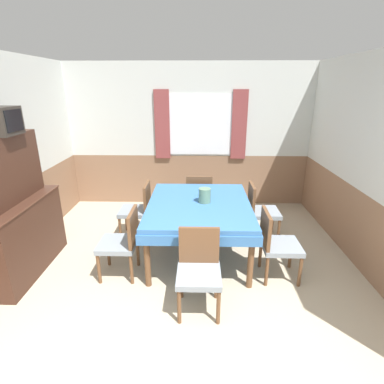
{
  "coord_description": "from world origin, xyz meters",
  "views": [
    {
      "loc": [
        0.18,
        -1.66,
        2.2
      ],
      "look_at": [
        0.09,
        1.97,
        0.9
      ],
      "focal_mm": 28.0,
      "sensor_mm": 36.0,
      "label": 1
    }
  ],
  "objects": [
    {
      "name": "wall_back",
      "position": [
        0.01,
        3.9,
        1.31
      ],
      "size": [
        4.82,
        0.09,
        2.6
      ],
      "color": "silver",
      "rests_on": "ground_plane"
    },
    {
      "name": "chair_right_far",
      "position": [
        1.09,
        2.46,
        0.46
      ],
      "size": [
        0.44,
        0.44,
        0.85
      ],
      "rotation": [
        0.0,
        0.0,
        4.71
      ],
      "color": "brown",
      "rests_on": "ground_plane"
    },
    {
      "name": "chair_left_near",
      "position": [
        -0.72,
        1.47,
        0.46
      ],
      "size": [
        0.44,
        0.44,
        0.85
      ],
      "rotation": [
        0.0,
        0.0,
        1.57
      ],
      "color": "brown",
      "rests_on": "ground_plane"
    },
    {
      "name": "dining_table",
      "position": [
        0.19,
        1.97,
        0.65
      ],
      "size": [
        1.36,
        1.62,
        0.75
      ],
      "color": "#386BA8",
      "rests_on": "ground_plane"
    },
    {
      "name": "chair_right_near",
      "position": [
        1.09,
        1.47,
        0.46
      ],
      "size": [
        0.44,
        0.44,
        0.85
      ],
      "rotation": [
        0.0,
        0.0,
        4.71
      ],
      "color": "brown",
      "rests_on": "ground_plane"
    },
    {
      "name": "sideboard",
      "position": [
        -1.99,
        1.53,
        0.71
      ],
      "size": [
        0.46,
        1.32,
        1.68
      ],
      "color": "#3D2319",
      "rests_on": "ground_plane"
    },
    {
      "name": "chair_head_near",
      "position": [
        0.19,
        0.93,
        0.46
      ],
      "size": [
        0.44,
        0.44,
        0.85
      ],
      "rotation": [
        0.0,
        0.0,
        3.14
      ],
      "color": "brown",
      "rests_on": "ground_plane"
    },
    {
      "name": "chair_left_far",
      "position": [
        -0.72,
        2.46,
        0.46
      ],
      "size": [
        0.44,
        0.44,
        0.85
      ],
      "rotation": [
        0.0,
        0.0,
        1.57
      ],
      "color": "brown",
      "rests_on": "ground_plane"
    },
    {
      "name": "wall_left",
      "position": [
        -2.24,
        1.94,
        1.3
      ],
      "size": [
        0.05,
        4.28,
        2.6
      ],
      "color": "silver",
      "rests_on": "ground_plane"
    },
    {
      "name": "vase",
      "position": [
        0.26,
        1.99,
        0.85
      ],
      "size": [
        0.16,
        0.16,
        0.19
      ],
      "color": "slate",
      "rests_on": "dining_table"
    },
    {
      "name": "tv",
      "position": [
        -1.98,
        1.62,
        1.83
      ],
      "size": [
        0.29,
        0.38,
        0.31
      ],
      "color": "#2D2823",
      "rests_on": "sideboard"
    },
    {
      "name": "chair_head_window",
      "position": [
        0.19,
        3.01,
        0.46
      ],
      "size": [
        0.44,
        0.44,
        0.85
      ],
      "color": "brown",
      "rests_on": "ground_plane"
    },
    {
      "name": "wall_right",
      "position": [
        2.24,
        1.94,
        1.3
      ],
      "size": [
        0.05,
        4.28,
        2.6
      ],
      "color": "silver",
      "rests_on": "ground_plane"
    }
  ]
}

